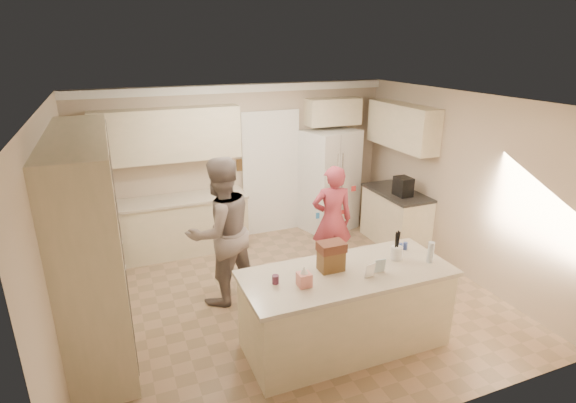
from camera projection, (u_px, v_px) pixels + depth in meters
name	position (u px, v px, depth m)	size (l,w,h in m)	color
floor	(291.00, 300.00, 5.98)	(5.20, 4.60, 0.02)	#93755A
ceiling	(291.00, 100.00, 5.10)	(5.20, 4.60, 0.02)	white
wall_back	(239.00, 163.00, 7.56)	(5.20, 0.02, 2.60)	#C2AE95
wall_front	(403.00, 302.00, 3.52)	(5.20, 0.02, 2.60)	#C2AE95
wall_left	(57.00, 240.00, 4.62)	(0.02, 4.60, 2.60)	#C2AE95
wall_right	(459.00, 184.00, 6.46)	(0.02, 4.60, 2.60)	#C2AE95
crown_back	(237.00, 89.00, 7.10)	(5.20, 0.08, 0.12)	white
pantry_bank	(91.00, 239.00, 4.95)	(0.60, 2.60, 2.35)	beige
back_base_cab	(177.00, 227.00, 7.17)	(2.20, 0.60, 0.88)	beige
back_countertop	(175.00, 200.00, 7.01)	(2.24, 0.63, 0.04)	#BFB2A0
back_upper_cab	(168.00, 135.00, 6.79)	(2.20, 0.35, 0.80)	beige
doorway_opening	(271.00, 175.00, 7.81)	(0.90, 0.06, 2.10)	black
doorway_casing	(271.00, 175.00, 7.78)	(1.02, 0.03, 2.22)	white
wall_frame_upper	(240.00, 149.00, 7.45)	(0.15, 0.02, 0.20)	brown
wall_frame_lower	(241.00, 165.00, 7.54)	(0.15, 0.02, 0.20)	brown
refrigerator	(329.00, 180.00, 8.00)	(0.90, 0.70, 1.80)	white
fridge_seam	(339.00, 186.00, 7.69)	(0.01, 0.02, 1.78)	gray
fridge_dispenser	(328.00, 173.00, 7.52)	(0.22, 0.03, 0.35)	black
fridge_handle_l	(337.00, 178.00, 7.61)	(0.02, 0.02, 0.85)	silver
fridge_handle_r	(342.00, 178.00, 7.64)	(0.02, 0.02, 0.85)	silver
over_fridge_cab	(333.00, 112.00, 7.71)	(0.95, 0.35, 0.45)	beige
right_base_cab	(395.00, 219.00, 7.51)	(0.60, 1.20, 0.88)	beige
right_countertop	(397.00, 193.00, 7.35)	(0.63, 1.24, 0.04)	#2D2B28
right_upper_cab	(402.00, 126.00, 7.22)	(0.35, 1.50, 0.70)	beige
coffee_maker	(403.00, 186.00, 7.11)	(0.22, 0.28, 0.30)	black
island_base	(346.00, 311.00, 4.94)	(2.20, 0.90, 0.88)	beige
island_top	(347.00, 273.00, 4.78)	(2.28, 0.96, 0.05)	#BFB2A0
utensil_crock	(397.00, 253.00, 5.02)	(0.13, 0.13, 0.15)	white
tissue_box	(304.00, 280.00, 4.47)	(0.13, 0.13, 0.14)	#E3857C
tissue_plume	(304.00, 270.00, 4.43)	(0.08, 0.08, 0.08)	white
dollhouse_body	(331.00, 261.00, 4.77)	(0.26, 0.18, 0.22)	brown
dollhouse_roof	(331.00, 247.00, 4.72)	(0.28, 0.20, 0.10)	#592D1E
jam_jar	(275.00, 279.00, 4.52)	(0.07, 0.07, 0.09)	#59263F
greeting_card_a	(370.00, 271.00, 4.63)	(0.12, 0.01, 0.16)	white
greeting_card_b	(380.00, 266.00, 4.72)	(0.12, 0.01, 0.16)	silver
water_bottle	(431.00, 252.00, 4.94)	(0.07, 0.07, 0.24)	silver
shaker_salt	(400.00, 247.00, 5.24)	(0.05, 0.05, 0.09)	#38509E
shaker_pepper	(405.00, 246.00, 5.26)	(0.05, 0.05, 0.09)	#38509E
teen_boy	(221.00, 232.00, 5.67)	(0.94, 0.73, 1.93)	gray
teen_girl	(332.00, 220.00, 6.47)	(0.59, 0.39, 1.62)	#A43449
fridge_magnets	(339.00, 186.00, 7.68)	(0.76, 0.02, 1.44)	tan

